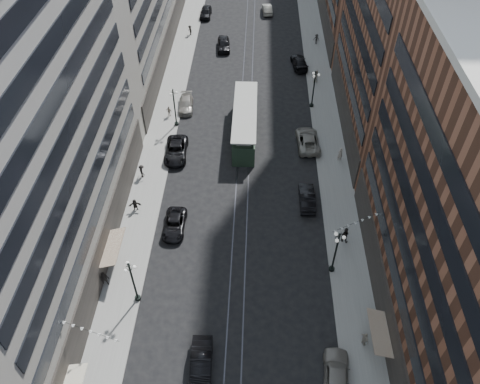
# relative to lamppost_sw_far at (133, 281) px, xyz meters

# --- Properties ---
(ground) EXTENTS (220.00, 220.00, 0.00)m
(ground) POSITION_rel_lamppost_sw_far_xyz_m (9.20, 32.00, -3.10)
(ground) COLOR black
(ground) RESTS_ON ground
(sidewalk_west) EXTENTS (4.00, 180.00, 0.15)m
(sidewalk_west) POSITION_rel_lamppost_sw_far_xyz_m (-1.80, 42.00, -3.02)
(sidewalk_west) COLOR gray
(sidewalk_west) RESTS_ON ground
(sidewalk_east) EXTENTS (4.00, 180.00, 0.15)m
(sidewalk_east) POSITION_rel_lamppost_sw_far_xyz_m (20.20, 42.00, -3.02)
(sidewalk_east) COLOR gray
(sidewalk_east) RESTS_ON ground
(rail_west) EXTENTS (0.12, 180.00, 0.02)m
(rail_west) POSITION_rel_lamppost_sw_far_xyz_m (8.50, 42.00, -3.09)
(rail_west) COLOR #2D2D33
(rail_west) RESTS_ON ground
(rail_east) EXTENTS (0.12, 180.00, 0.02)m
(rail_east) POSITION_rel_lamppost_sw_far_xyz_m (9.90, 42.00, -3.09)
(rail_east) COLOR #2D2D33
(rail_east) RESTS_ON ground
(building_west_mid) EXTENTS (8.00, 36.00, 28.00)m
(building_west_mid) POSITION_rel_lamppost_sw_far_xyz_m (-7.80, 5.00, 10.90)
(building_west_mid) COLOR gray
(building_west_mid) RESTS_ON ground
(building_east_mid) EXTENTS (8.00, 30.00, 24.00)m
(building_east_mid) POSITION_rel_lamppost_sw_far_xyz_m (26.20, -0.00, 8.90)
(building_east_mid) COLOR brown
(building_east_mid) RESTS_ON ground
(lamppost_sw_far) EXTENTS (1.03, 1.14, 5.52)m
(lamppost_sw_far) POSITION_rel_lamppost_sw_far_xyz_m (0.00, 0.00, 0.00)
(lamppost_sw_far) COLOR black
(lamppost_sw_far) RESTS_ON sidewalk_west
(lamppost_sw_mid) EXTENTS (1.03, 1.14, 5.52)m
(lamppost_sw_mid) POSITION_rel_lamppost_sw_far_xyz_m (0.00, 27.00, 0.00)
(lamppost_sw_mid) COLOR black
(lamppost_sw_mid) RESTS_ON sidewalk_west
(lamppost_se_far) EXTENTS (1.03, 1.14, 5.52)m
(lamppost_se_far) POSITION_rel_lamppost_sw_far_xyz_m (18.40, 4.00, 0.00)
(lamppost_se_far) COLOR black
(lamppost_se_far) RESTS_ON sidewalk_east
(lamppost_se_mid) EXTENTS (1.03, 1.14, 5.52)m
(lamppost_se_mid) POSITION_rel_lamppost_sw_far_xyz_m (18.40, 32.00, 0.00)
(lamppost_se_mid) COLOR black
(lamppost_se_mid) RESTS_ON sidewalk_east
(streetcar) EXTENTS (2.97, 13.42, 3.71)m
(streetcar) POSITION_rel_lamppost_sw_far_xyz_m (9.20, 25.57, -1.38)
(streetcar) COLOR #1F3122
(streetcar) RESTS_ON ground
(car_2) EXTENTS (2.27, 4.85, 1.34)m
(car_2) POSITION_rel_lamppost_sw_far_xyz_m (2.24, 8.85, -2.42)
(car_2) COLOR black
(car_2) RESTS_ON ground
(car_4) EXTENTS (2.67, 5.43, 1.78)m
(car_4) POSITION_rel_lamppost_sw_far_xyz_m (17.60, -7.03, -2.20)
(car_4) COLOR gray
(car_4) RESTS_ON ground
(car_5) EXTENTS (1.89, 4.97, 1.62)m
(car_5) POSITION_rel_lamppost_sw_far_xyz_m (6.57, -6.37, -2.29)
(car_5) COLOR black
(car_5) RESTS_ON ground
(pedestrian_2) EXTENTS (0.95, 0.61, 1.84)m
(pedestrian_2) POSITION_rel_lamppost_sw_far_xyz_m (-3.30, 1.44, -2.03)
(pedestrian_2) COLOR black
(pedestrian_2) RESTS_ON sidewalk_west
(pedestrian_4) EXTENTS (0.81, 1.08, 1.67)m
(pedestrian_4) POSITION_rel_lamppost_sw_far_xyz_m (20.35, -3.73, -2.11)
(pedestrian_4) COLOR #A49B88
(pedestrian_4) RESTS_ON sidewalk_east
(car_7) EXTENTS (2.85, 5.83, 1.59)m
(car_7) POSITION_rel_lamppost_sw_far_xyz_m (0.80, 20.87, -2.30)
(car_7) COLOR black
(car_7) RESTS_ON ground
(car_8) EXTENTS (2.29, 4.90, 1.38)m
(car_8) POSITION_rel_lamppost_sw_far_xyz_m (0.80, 31.03, -2.40)
(car_8) COLOR gray
(car_8) RESTS_ON ground
(car_9) EXTENTS (2.04, 4.89, 1.65)m
(car_9) POSITION_rel_lamppost_sw_far_xyz_m (0.93, 60.44, -2.27)
(car_9) COLOR black
(car_9) RESTS_ON ground
(car_10) EXTENTS (1.69, 4.73, 1.55)m
(car_10) POSITION_rel_lamppost_sw_far_xyz_m (16.52, 13.22, -2.32)
(car_10) COLOR black
(car_10) RESTS_ON ground
(car_11) EXTENTS (3.02, 5.99, 1.63)m
(car_11) POSITION_rel_lamppost_sw_far_xyz_m (17.26, 23.48, -2.28)
(car_11) COLOR gray
(car_11) RESTS_ON ground
(car_12) EXTENTS (2.85, 5.54, 1.54)m
(car_12) POSITION_rel_lamppost_sw_far_xyz_m (17.21, 43.04, -2.33)
(car_12) COLOR black
(car_12) RESTS_ON ground
(car_13) EXTENTS (2.40, 5.14, 1.70)m
(car_13) POSITION_rel_lamppost_sw_far_xyz_m (4.99, 48.31, -2.24)
(car_13) COLOR black
(car_13) RESTS_ON ground
(car_14) EXTENTS (2.02, 4.70, 1.51)m
(car_14) POSITION_rel_lamppost_sw_far_xyz_m (12.25, 62.32, -2.34)
(car_14) COLOR gray
(car_14) RESTS_ON ground
(pedestrian_5) EXTENTS (1.44, 0.66, 1.50)m
(pedestrian_5) POSITION_rel_lamppost_sw_far_xyz_m (-2.41, 11.32, -2.20)
(pedestrian_5) COLOR black
(pedestrian_5) RESTS_ON sidewalk_west
(pedestrian_6) EXTENTS (0.98, 0.67, 1.53)m
(pedestrian_6) POSITION_rel_lamppost_sw_far_xyz_m (-1.23, 28.95, -2.18)
(pedestrian_6) COLOR #A59989
(pedestrian_6) RESTS_ON sidewalk_west
(pedestrian_7) EXTENTS (1.05, 0.84, 1.90)m
(pedestrian_7) POSITION_rel_lamppost_sw_far_xyz_m (20.01, 7.75, -2.00)
(pedestrian_7) COLOR black
(pedestrian_7) RESTS_ON sidewalk_east
(pedestrian_8) EXTENTS (0.80, 0.67, 1.86)m
(pedestrian_8) POSITION_rel_lamppost_sw_far_xyz_m (20.99, 20.64, -2.02)
(pedestrian_8) COLOR gray
(pedestrian_8) RESTS_ON sidewalk_east
(pedestrian_9) EXTENTS (1.15, 0.80, 1.65)m
(pedestrian_9) POSITION_rel_lamppost_sw_far_xyz_m (20.44, 50.43, -2.12)
(pedestrian_9) COLOR black
(pedestrian_9) RESTS_ON sidewalk_east
(pedestrian_extra_0) EXTENTS (0.99, 1.16, 1.70)m
(pedestrian_extra_0) POSITION_rel_lamppost_sw_far_xyz_m (-2.64, 16.70, -2.10)
(pedestrian_extra_0) COLOR black
(pedestrian_extra_0) RESTS_ON sidewalk_west
(pedestrian_extra_1) EXTENTS (0.96, 1.12, 1.64)m
(pedestrian_extra_1) POSITION_rel_lamppost_sw_far_xyz_m (-1.09, 52.82, -2.13)
(pedestrian_extra_1) COLOR black
(pedestrian_extra_1) RESTS_ON sidewalk_west
(pedestrian_extra_2) EXTENTS (1.06, 0.85, 1.93)m
(pedestrian_extra_2) POSITION_rel_lamppost_sw_far_xyz_m (19.53, 38.32, -1.98)
(pedestrian_extra_2) COLOR #B0A592
(pedestrian_extra_2) RESTS_ON sidewalk_east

